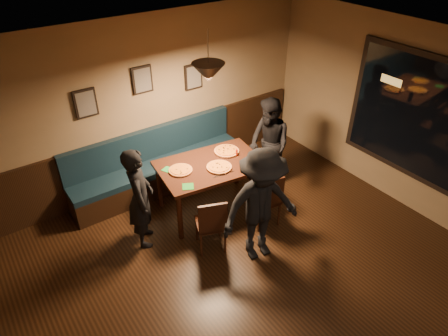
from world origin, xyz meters
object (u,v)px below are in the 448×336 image
soda_glass (255,158)px  tabasco_bottle (237,152)px  booth_bench (159,162)px  chair_near_right (264,198)px  diner_front (261,206)px  dining_table (211,186)px  diner_left (140,198)px  diner_right (269,144)px  chair_near_left (211,222)px

soda_glass → tabasco_bottle: (-0.11, 0.31, -0.02)m
booth_bench → chair_near_right: (0.86, -1.69, -0.05)m
diner_front → soda_glass: size_ratio=9.95×
dining_table → diner_left: bearing=-169.5°
diner_left → diner_right: 2.34m
diner_right → diner_front: 1.70m
dining_table → chair_near_left: bearing=-116.5°
booth_bench → chair_near_right: bearing=-63.1°
chair_near_left → soda_glass: 1.21m
diner_left → diner_right: bearing=-64.7°
chair_near_right → diner_front: 0.78m
chair_near_right → soda_glass: bearing=84.2°
booth_bench → diner_left: (-0.78, -1.02, 0.26)m
booth_bench → diner_right: bearing=-31.4°
diner_front → tabasco_bottle: size_ratio=12.62×
diner_right → tabasco_bottle: 0.71m
diner_right → chair_near_left: bearing=-61.6°
soda_glass → diner_left: bearing=170.8°
soda_glass → tabasco_bottle: size_ratio=1.27×
booth_bench → dining_table: booth_bench is taller
chair_near_right → soda_glass: size_ratio=5.32×
booth_bench → chair_near_left: (-0.08, -1.67, -0.06)m
diner_front → soda_glass: bearing=66.5°
dining_table → chair_near_right: size_ratio=1.74×
dining_table → chair_near_left: 0.86m
chair_near_left → tabasco_bottle: 1.24m
diner_right → soda_glass: 0.70m
diner_front → soda_glass: 1.05m
tabasco_bottle → soda_glass: bearing=-70.3°
diner_left → diner_right: diner_right is taller
diner_left → diner_front: size_ratio=0.91×
booth_bench → soda_glass: (0.97, -1.30, 0.41)m
chair_near_right → diner_right: bearing=57.0°
booth_bench → dining_table: bearing=-67.3°
diner_right → tabasco_bottle: size_ratio=11.82×
booth_bench → diner_right: size_ratio=1.92×
chair_near_right → diner_left: (-1.64, 0.68, 0.31)m
chair_near_right → diner_front: size_ratio=0.53×
diner_right → tabasco_bottle: (-0.70, -0.05, 0.11)m
chair_near_right → diner_front: diner_front is taller
dining_table → diner_left: diner_left is taller
dining_table → diner_front: 1.28m
diner_right → booth_bench: bearing=-116.6°
tabasco_bottle → chair_near_left: bearing=-144.4°
chair_near_left → diner_front: bearing=-25.8°
chair_near_left → diner_front: diner_front is taller
diner_front → soda_glass: diner_front is taller
dining_table → tabasco_bottle: (0.46, -0.04, 0.48)m
chair_near_left → tabasco_bottle: tabasco_bottle is taller
chair_near_left → soda_glass: bearing=40.8°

